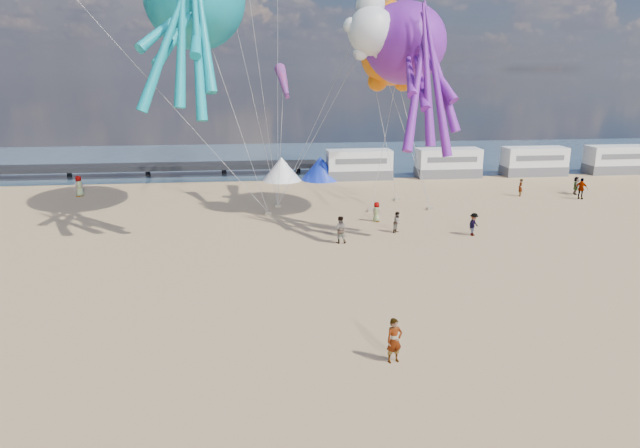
% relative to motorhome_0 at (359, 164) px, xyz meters
% --- Properties ---
extents(ground, '(120.00, 120.00, 0.00)m').
position_rel_motorhome_0_xyz_m(ground, '(-6.00, -40.00, -1.50)').
color(ground, tan).
rests_on(ground, ground).
extents(water, '(120.00, 120.00, 0.00)m').
position_rel_motorhome_0_xyz_m(water, '(-6.00, 15.00, -1.48)').
color(water, '#31485E').
rests_on(water, ground).
extents(pier, '(60.00, 3.00, 0.50)m').
position_rel_motorhome_0_xyz_m(pier, '(-34.00, 4.00, -0.50)').
color(pier, black).
rests_on(pier, ground).
extents(motorhome_0, '(6.60, 2.50, 3.00)m').
position_rel_motorhome_0_xyz_m(motorhome_0, '(0.00, 0.00, 0.00)').
color(motorhome_0, silver).
rests_on(motorhome_0, ground).
extents(motorhome_1, '(6.60, 2.50, 3.00)m').
position_rel_motorhome_0_xyz_m(motorhome_1, '(9.50, 0.00, 0.00)').
color(motorhome_1, silver).
rests_on(motorhome_1, ground).
extents(motorhome_2, '(6.60, 2.50, 3.00)m').
position_rel_motorhome_0_xyz_m(motorhome_2, '(19.00, 0.00, 0.00)').
color(motorhome_2, silver).
rests_on(motorhome_2, ground).
extents(motorhome_3, '(6.60, 2.50, 3.00)m').
position_rel_motorhome_0_xyz_m(motorhome_3, '(28.50, 0.00, 0.00)').
color(motorhome_3, silver).
rests_on(motorhome_3, ground).
extents(tent_white, '(4.00, 4.00, 2.40)m').
position_rel_motorhome_0_xyz_m(tent_white, '(-8.00, 0.00, -0.30)').
color(tent_white, white).
rests_on(tent_white, ground).
extents(tent_blue, '(4.00, 4.00, 2.40)m').
position_rel_motorhome_0_xyz_m(tent_blue, '(-4.00, 0.00, -0.30)').
color(tent_blue, '#1933CC').
rests_on(tent_blue, ground).
extents(standing_person, '(0.74, 0.58, 1.80)m').
position_rel_motorhome_0_xyz_m(standing_person, '(-5.57, -37.93, -0.60)').
color(standing_person, tan).
rests_on(standing_person, ground).
extents(beachgoer_0, '(0.76, 0.82, 1.87)m').
position_rel_motorhome_0_xyz_m(beachgoer_0, '(-26.32, -5.47, -0.56)').
color(beachgoer_0, '#7F6659').
rests_on(beachgoer_0, ground).
extents(beachgoer_1, '(0.92, 0.63, 1.80)m').
position_rel_motorhome_0_xyz_m(beachgoer_1, '(-5.32, -22.15, -0.60)').
color(beachgoer_1, '#7F6659').
rests_on(beachgoer_1, ground).
extents(beachgoer_2, '(0.97, 0.96, 1.58)m').
position_rel_motorhome_0_xyz_m(beachgoer_2, '(4.00, -21.49, -0.71)').
color(beachgoer_2, '#7F6659').
rests_on(beachgoer_2, ground).
extents(beachgoer_3, '(1.33, 1.37, 1.87)m').
position_rel_motorhome_0_xyz_m(beachgoer_3, '(17.56, -11.69, -0.56)').
color(beachgoer_3, '#7F6659').
rests_on(beachgoer_3, ground).
extents(beachgoer_4, '(0.67, 1.02, 1.61)m').
position_rel_motorhome_0_xyz_m(beachgoer_4, '(18.21, -9.74, -0.70)').
color(beachgoer_4, '#7F6659').
rests_on(beachgoer_4, ground).
extents(beachgoer_5, '(0.70, 1.51, 1.57)m').
position_rel_motorhome_0_xyz_m(beachgoer_5, '(12.82, -9.92, -0.72)').
color(beachgoer_5, '#7F6659').
rests_on(beachgoer_5, ground).
extents(beachgoer_6, '(0.63, 0.65, 1.50)m').
position_rel_motorhome_0_xyz_m(beachgoer_6, '(-1.81, -17.10, -0.75)').
color(beachgoer_6, '#7F6659').
rests_on(beachgoer_6, ground).
extents(beachgoer_7, '(0.82, 0.86, 1.49)m').
position_rel_motorhome_0_xyz_m(beachgoer_7, '(-0.98, -20.17, -0.76)').
color(beachgoer_7, '#7F6659').
rests_on(beachgoer_7, ground).
extents(sandbag_a, '(0.50, 0.35, 0.22)m').
position_rel_motorhome_0_xyz_m(sandbag_a, '(-9.77, -13.94, -1.39)').
color(sandbag_a, gray).
rests_on(sandbag_a, ground).
extents(sandbag_b, '(0.50, 0.35, 0.22)m').
position_rel_motorhome_0_xyz_m(sandbag_b, '(-1.58, -14.00, -1.39)').
color(sandbag_b, gray).
rests_on(sandbag_b, ground).
extents(sandbag_c, '(0.50, 0.35, 0.22)m').
position_rel_motorhome_0_xyz_m(sandbag_c, '(3.31, -13.96, -1.39)').
color(sandbag_c, gray).
rests_on(sandbag_c, ground).
extents(sandbag_d, '(0.50, 0.35, 0.22)m').
position_rel_motorhome_0_xyz_m(sandbag_d, '(1.48, -10.38, -1.39)').
color(sandbag_d, gray).
rests_on(sandbag_d, ground).
extents(sandbag_e, '(0.50, 0.35, 0.22)m').
position_rel_motorhome_0_xyz_m(sandbag_e, '(-8.90, -11.56, -1.39)').
color(sandbag_e, gray).
rests_on(sandbag_e, ground).
extents(kite_octopus_purple, '(6.78, 11.48, 12.29)m').
position_rel_motorhome_0_xyz_m(kite_octopus_purple, '(-0.06, -16.45, 11.25)').
color(kite_octopus_purple, '#701C9A').
extents(kite_panda, '(4.76, 4.60, 5.49)m').
position_rel_motorhome_0_xyz_m(kite_panda, '(-2.73, -18.16, 11.95)').
color(kite_panda, silver).
extents(kite_teddy_orange, '(6.97, 6.81, 7.60)m').
position_rel_motorhome_0_xyz_m(kite_teddy_orange, '(-0.70, -15.59, 10.54)').
color(kite_teddy_orange, orange).
extents(windsock_mid, '(2.45, 5.93, 5.87)m').
position_rel_motorhome_0_xyz_m(windsock_mid, '(-2.17, -12.33, 12.59)').
color(windsock_mid, red).
extents(windsock_right, '(1.28, 4.47, 4.41)m').
position_rel_motorhome_0_xyz_m(windsock_right, '(-8.30, -12.16, 8.52)').
color(windsock_right, red).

